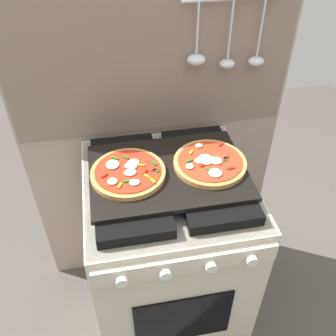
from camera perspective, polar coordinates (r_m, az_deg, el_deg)
name	(u,v)px	position (r m, az deg, el deg)	size (l,w,h in m)	color
ground_plane	(168,307)	(2.02, 0.00, -20.33)	(4.00, 4.00, 0.00)	#4C4742
kitchen_backsplash	(154,143)	(1.64, -2.08, 3.81)	(1.10, 0.09, 1.55)	gray
stove	(168,253)	(1.64, 0.01, -12.74)	(0.60, 0.64, 0.90)	beige
baking_tray	(168,172)	(1.31, 0.00, -0.60)	(0.54, 0.38, 0.02)	black
pizza_left	(128,173)	(1.28, -6.06, -0.81)	(0.25, 0.25, 0.03)	#C18947
pizza_right	(210,163)	(1.32, 6.32, 0.81)	(0.25, 0.25, 0.03)	#C18947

